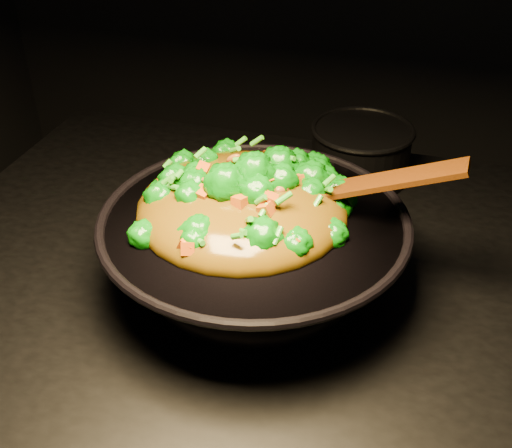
% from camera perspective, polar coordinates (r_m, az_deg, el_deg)
% --- Properties ---
extents(stovetop, '(1.20, 0.90, 0.90)m').
position_cam_1_polar(stovetop, '(1.39, 0.77, -18.12)').
color(stovetop, black).
rests_on(stovetop, ground).
extents(wok, '(0.58, 0.58, 0.13)m').
position_cam_1_polar(wok, '(0.98, -0.16, -2.62)').
color(wok, black).
rests_on(wok, stovetop).
extents(stir_fry, '(0.35, 0.35, 0.11)m').
position_cam_1_polar(stir_fry, '(0.93, -1.26, 3.88)').
color(stir_fry, '#0B6F07').
rests_on(stir_fry, wok).
extents(spatula, '(0.29, 0.06, 0.12)m').
position_cam_1_polar(spatula, '(0.94, 9.13, 3.38)').
color(spatula, '#381B07').
rests_on(spatula, wok).
extents(back_pot, '(0.21, 0.21, 0.11)m').
position_cam_1_polar(back_pot, '(1.29, 9.28, 6.31)').
color(back_pot, black).
rests_on(back_pot, stovetop).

